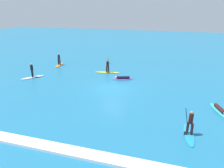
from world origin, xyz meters
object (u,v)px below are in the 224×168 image
(surfer_on_yellow_board, at_px, (108,70))
(surfer_on_orange_board, at_px, (59,63))
(surfer_on_white_board, at_px, (32,74))
(surfer_on_purple_board, at_px, (123,78))
(surfer_on_blue_board, at_px, (190,129))
(surfer_on_teal_board, at_px, (220,110))
(marker_buoy, at_px, (108,62))

(surfer_on_yellow_board, bearing_deg, surfer_on_orange_board, 160.81)
(surfer_on_white_board, bearing_deg, surfer_on_purple_board, -41.60)
(surfer_on_purple_board, height_order, surfer_on_blue_board, surfer_on_blue_board)
(surfer_on_yellow_board, relative_size, surfer_on_blue_board, 1.10)
(surfer_on_blue_board, distance_m, surfer_on_teal_board, 5.03)
(surfer_on_purple_board, distance_m, surfer_on_yellow_board, 3.32)
(surfer_on_blue_board, bearing_deg, surfer_on_yellow_board, -146.82)
(surfer_on_blue_board, xyz_separation_m, marker_buoy, (-11.38, 16.97, -0.24))
(surfer_on_orange_board, xyz_separation_m, surfer_on_teal_board, (20.39, -9.45, -0.25))
(surfer_on_white_board, bearing_deg, marker_buoy, -0.17)
(surfer_on_teal_board, relative_size, surfer_on_white_board, 1.17)
(surfer_on_yellow_board, height_order, surfer_on_teal_board, surfer_on_yellow_board)
(surfer_on_purple_board, xyz_separation_m, surfer_on_teal_board, (9.79, -5.81, 0.00))
(surfer_on_yellow_board, xyz_separation_m, surfer_on_blue_board, (9.84, -12.24, 0.01))
(surfer_on_blue_board, relative_size, surfer_on_teal_board, 0.95)
(surfer_on_yellow_board, bearing_deg, surfer_on_blue_board, -59.42)
(surfer_on_blue_board, bearing_deg, surfer_on_teal_board, 144.29)
(surfer_on_teal_board, height_order, marker_buoy, marker_buoy)
(surfer_on_yellow_board, relative_size, marker_buoy, 2.51)
(surfer_on_orange_board, bearing_deg, surfer_on_purple_board, 60.86)
(surfer_on_yellow_board, bearing_deg, surfer_on_purple_board, -47.17)
(surfer_on_purple_board, xyz_separation_m, surfer_on_yellow_board, (-2.57, 2.08, 0.28))
(surfer_on_purple_board, height_order, surfer_on_teal_board, surfer_on_teal_board)
(surfer_on_teal_board, bearing_deg, surfer_on_orange_board, -133.45)
(surfer_on_purple_board, height_order, surfer_on_orange_board, surfer_on_orange_board)
(surfer_on_purple_board, height_order, surfer_on_yellow_board, surfer_on_yellow_board)
(surfer_on_purple_board, relative_size, surfer_on_white_board, 0.95)
(surfer_on_purple_board, height_order, surfer_on_white_board, surfer_on_white_board)
(surfer_on_yellow_board, height_order, marker_buoy, surfer_on_yellow_board)
(surfer_on_purple_board, xyz_separation_m, surfer_on_white_board, (-10.69, -2.56, 0.32))
(surfer_on_blue_board, height_order, surfer_on_white_board, surfer_on_blue_board)
(surfer_on_blue_board, height_order, surfer_on_teal_board, surfer_on_blue_board)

